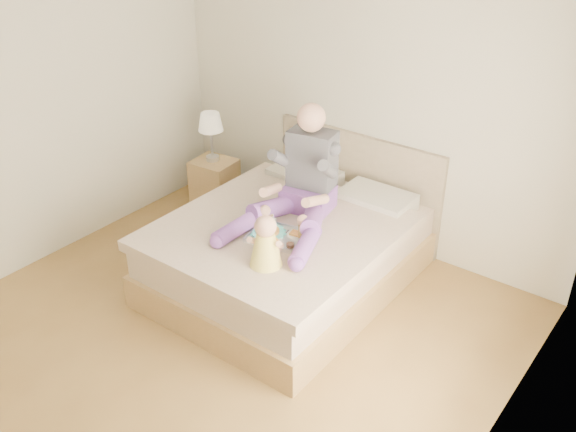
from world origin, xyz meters
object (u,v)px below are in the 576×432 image
Objects in this scene: bed at (294,247)px; tray at (279,234)px; nightstand at (215,183)px; baby at (266,245)px; adult at (301,185)px.

bed is 4.37× the size of tray.
nightstand is at bearing 158.18° from bed.
baby is at bearing -77.96° from tray.
tray is 0.40m from baby.
bed reaches higher than nightstand.
adult reaches higher than bed.
bed is at bearing -27.14° from nightstand.
baby is (0.26, -0.67, 0.45)m from bed.
baby is at bearing -69.20° from bed.
bed is 5.53× the size of baby.
tray is at bearing -72.62° from bed.
adult is 2.98× the size of baby.
nightstand is at bearing 137.53° from tray.
tray is (0.10, -0.33, 0.32)m from bed.
tray is at bearing -89.06° from adult.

